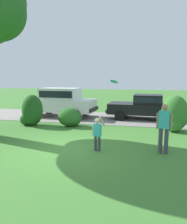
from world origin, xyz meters
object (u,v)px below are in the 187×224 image
Objects in this scene: frisbee at (114,82)px; adult_onlooker at (164,126)px; parked_suv at (61,101)px; parked_sedan at (144,106)px; child_thrower at (97,132)px.

frisbee reaches higher than adult_onlooker.
parked_suv is at bearing 135.45° from adult_onlooker.
adult_onlooker reaches higher than parked_sedan.
child_thrower is at bearing -135.51° from frisbee.
parked_suv is 7.44m from child_thrower.
parked_suv is at bearing 126.85° from frisbee.
parked_sedan is at bearing 96.80° from adult_onlooker.
parked_suv is 2.76× the size of adult_onlooker.
parked_suv is (-5.40, -0.38, 0.23)m from parked_sedan.
parked_suv is at bearing 121.48° from child_thrower.
frisbee reaches higher than parked_sedan.
child_thrower is at bearing -102.78° from parked_sedan.
parked_sedan is 3.44× the size of child_thrower.
child_thrower is 0.74× the size of adult_onlooker.
adult_onlooker is at bearing 6.50° from child_thrower.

